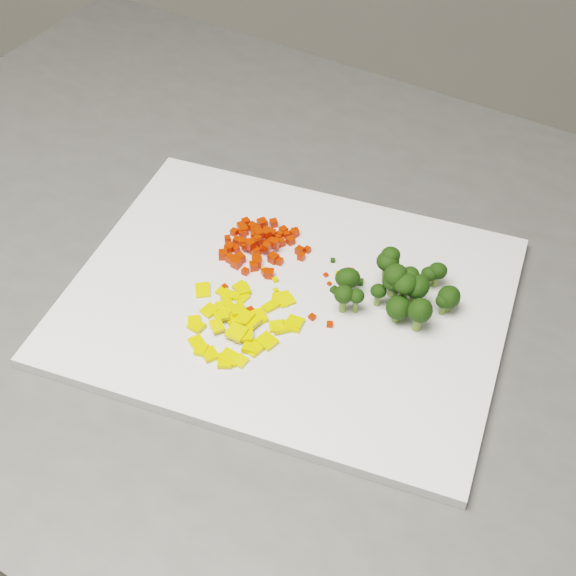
% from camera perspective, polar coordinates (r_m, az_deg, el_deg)
% --- Properties ---
extents(counter_block, '(1.24, 1.05, 0.90)m').
position_cam_1_polar(counter_block, '(1.15, -0.34, -14.80)').
color(counter_block, '#4C4C4A').
rests_on(counter_block, ground).
extents(cutting_board, '(0.44, 0.37, 0.01)m').
position_cam_1_polar(cutting_board, '(0.75, 0.00, -0.82)').
color(cutting_board, silver).
rests_on(cutting_board, counter_block).
extents(carrot_pile, '(0.09, 0.09, 0.02)m').
position_cam_1_polar(carrot_pile, '(0.78, -1.82, 3.32)').
color(carrot_pile, red).
rests_on(carrot_pile, cutting_board).
extents(pepper_pile, '(0.10, 0.10, 0.01)m').
position_cam_1_polar(pepper_pile, '(0.72, -3.52, -1.92)').
color(pepper_pile, '#E1BC0B').
rests_on(pepper_pile, cutting_board).
extents(broccoli_pile, '(0.11, 0.11, 0.05)m').
position_cam_1_polar(broccoli_pile, '(0.73, 7.68, 0.64)').
color(broccoli_pile, black).
rests_on(broccoli_pile, cutting_board).
extents(carrot_cube_0, '(0.01, 0.01, 0.01)m').
position_cam_1_polar(carrot_cube_0, '(0.79, -0.49, 3.25)').
color(carrot_cube_0, red).
rests_on(carrot_cube_0, carrot_pile).
extents(carrot_cube_1, '(0.01, 0.01, 0.01)m').
position_cam_1_polar(carrot_cube_1, '(0.77, -2.24, 2.15)').
color(carrot_cube_1, red).
rests_on(carrot_cube_1, carrot_pile).
extents(carrot_cube_2, '(0.01, 0.01, 0.01)m').
position_cam_1_polar(carrot_cube_2, '(0.79, -1.27, 3.22)').
color(carrot_cube_2, red).
rests_on(carrot_cube_2, carrot_pile).
extents(carrot_cube_3, '(0.01, 0.01, 0.01)m').
position_cam_1_polar(carrot_cube_3, '(0.78, -4.64, 2.37)').
color(carrot_cube_3, red).
rests_on(carrot_cube_3, carrot_pile).
extents(carrot_cube_4, '(0.01, 0.01, 0.01)m').
position_cam_1_polar(carrot_cube_4, '(0.79, -3.75, 2.79)').
color(carrot_cube_4, red).
rests_on(carrot_cube_4, carrot_pile).
extents(carrot_cube_5, '(0.01, 0.01, 0.01)m').
position_cam_1_polar(carrot_cube_5, '(0.80, 0.51, 4.00)').
color(carrot_cube_5, red).
rests_on(carrot_cube_5, carrot_pile).
extents(carrot_cube_6, '(0.01, 0.01, 0.01)m').
position_cam_1_polar(carrot_cube_6, '(0.76, -1.33, 1.02)').
color(carrot_cube_6, red).
rests_on(carrot_cube_6, carrot_pile).
extents(carrot_cube_7, '(0.01, 0.01, 0.01)m').
position_cam_1_polar(carrot_cube_7, '(0.79, 0.18, 3.38)').
color(carrot_cube_7, red).
rests_on(carrot_cube_7, carrot_pile).
extents(carrot_cube_8, '(0.01, 0.01, 0.01)m').
position_cam_1_polar(carrot_cube_8, '(0.79, -2.08, 3.85)').
color(carrot_cube_8, red).
rests_on(carrot_cube_8, carrot_pile).
extents(carrot_cube_9, '(0.01, 0.01, 0.01)m').
position_cam_1_polar(carrot_cube_9, '(0.80, -1.54, 4.08)').
color(carrot_cube_9, red).
rests_on(carrot_cube_9, carrot_pile).
extents(carrot_cube_10, '(0.01, 0.01, 0.01)m').
position_cam_1_polar(carrot_cube_10, '(0.78, -4.09, 2.09)').
color(carrot_cube_10, red).
rests_on(carrot_cube_10, carrot_pile).
extents(carrot_cube_11, '(0.01, 0.01, 0.01)m').
position_cam_1_polar(carrot_cube_11, '(0.81, -1.04, 4.64)').
color(carrot_cube_11, red).
rests_on(carrot_cube_11, carrot_pile).
extents(carrot_cube_12, '(0.01, 0.01, 0.01)m').
position_cam_1_polar(carrot_cube_12, '(0.77, -1.04, 2.13)').
color(carrot_cube_12, red).
rests_on(carrot_cube_12, carrot_pile).
extents(carrot_cube_13, '(0.01, 0.01, 0.01)m').
position_cam_1_polar(carrot_cube_13, '(0.78, -2.17, 3.52)').
color(carrot_cube_13, red).
rests_on(carrot_cube_13, carrot_pile).
extents(carrot_cube_14, '(0.01, 0.01, 0.01)m').
position_cam_1_polar(carrot_cube_14, '(0.81, -3.12, 4.60)').
color(carrot_cube_14, red).
rests_on(carrot_cube_14, carrot_pile).
extents(carrot_cube_15, '(0.01, 0.01, 0.01)m').
position_cam_1_polar(carrot_cube_15, '(0.79, -1.34, 3.24)').
color(carrot_cube_15, red).
rests_on(carrot_cube_15, carrot_pile).
extents(carrot_cube_16, '(0.01, 0.01, 0.01)m').
position_cam_1_polar(carrot_cube_16, '(0.80, -0.12, 3.82)').
color(carrot_cube_16, red).
rests_on(carrot_cube_16, carrot_pile).
extents(carrot_cube_17, '(0.01, 0.01, 0.01)m').
position_cam_1_polar(carrot_cube_17, '(0.78, -3.20, 3.27)').
color(carrot_cube_17, red).
rests_on(carrot_cube_17, carrot_pile).
extents(carrot_cube_18, '(0.01, 0.01, 0.01)m').
position_cam_1_polar(carrot_cube_18, '(0.77, -0.62, 1.91)').
color(carrot_cube_18, red).
rests_on(carrot_cube_18, carrot_pile).
extents(carrot_cube_19, '(0.01, 0.01, 0.01)m').
position_cam_1_polar(carrot_cube_19, '(0.78, 0.83, 2.67)').
color(carrot_cube_19, red).
rests_on(carrot_cube_19, carrot_pile).
extents(carrot_cube_20, '(0.01, 0.01, 0.01)m').
position_cam_1_polar(carrot_cube_20, '(0.81, -3.07, 4.65)').
color(carrot_cube_20, red).
rests_on(carrot_cube_20, carrot_pile).
extents(carrot_cube_21, '(0.01, 0.01, 0.01)m').
position_cam_1_polar(carrot_cube_21, '(0.78, -0.93, 3.21)').
color(carrot_cube_21, red).
rests_on(carrot_cube_21, carrot_pile).
extents(carrot_cube_22, '(0.01, 0.01, 0.01)m').
position_cam_1_polar(carrot_cube_22, '(0.78, -2.69, 3.11)').
color(carrot_cube_22, red).
rests_on(carrot_cube_22, carrot_pile).
extents(carrot_cube_23, '(0.01, 0.01, 0.01)m').
position_cam_1_polar(carrot_cube_23, '(0.79, -4.13, 2.90)').
color(carrot_cube_23, red).
rests_on(carrot_cube_23, carrot_pile).
extents(carrot_cube_24, '(0.01, 0.01, 0.01)m').
position_cam_1_polar(carrot_cube_24, '(0.78, -1.52, 2.96)').
color(carrot_cube_24, red).
rests_on(carrot_cube_24, carrot_pile).
extents(carrot_cube_25, '(0.01, 0.01, 0.01)m').
position_cam_1_polar(carrot_cube_25, '(0.79, -1.53, 3.91)').
color(carrot_cube_25, red).
rests_on(carrot_cube_25, carrot_pile).
extents(carrot_cube_26, '(0.01, 0.01, 0.01)m').
position_cam_1_polar(carrot_cube_26, '(0.78, 0.95, 2.25)').
color(carrot_cube_26, red).
rests_on(carrot_cube_26, carrot_pile).
extents(carrot_cube_27, '(0.01, 0.01, 0.01)m').
position_cam_1_polar(carrot_cube_27, '(0.81, -1.84, 4.62)').
color(carrot_cube_27, red).
rests_on(carrot_cube_27, carrot_pile).
extents(carrot_cube_28, '(0.01, 0.01, 0.01)m').
position_cam_1_polar(carrot_cube_28, '(0.79, -1.05, 3.23)').
color(carrot_cube_28, red).
rests_on(carrot_cube_28, carrot_pile).
extents(carrot_cube_29, '(0.01, 0.01, 0.01)m').
position_cam_1_polar(carrot_cube_29, '(0.80, 0.44, 3.91)').
color(carrot_cube_29, red).
rests_on(carrot_cube_29, carrot_pile).
extents(carrot_cube_30, '(0.01, 0.01, 0.01)m').
position_cam_1_polar(carrot_cube_30, '(0.79, -1.76, 3.17)').
color(carrot_cube_30, red).
rests_on(carrot_cube_30, carrot_pile).
extents(carrot_cube_31, '(0.01, 0.01, 0.01)m').
position_cam_1_polar(carrot_cube_31, '(0.80, -3.27, 3.94)').
color(carrot_cube_31, red).
rests_on(carrot_cube_31, carrot_pile).
extents(carrot_cube_32, '(0.01, 0.01, 0.01)m').
position_cam_1_polar(carrot_cube_32, '(0.79, -2.73, 2.81)').
color(carrot_cube_32, red).
rests_on(carrot_cube_32, carrot_pile).
extents(carrot_cube_33, '(0.01, 0.01, 0.01)m').
position_cam_1_polar(carrot_cube_33, '(0.81, -2.25, 4.18)').
color(carrot_cube_33, red).
rests_on(carrot_cube_33, carrot_pile).
extents(carrot_cube_34, '(0.01, 0.01, 0.01)m').
position_cam_1_polar(carrot_cube_34, '(0.77, -3.70, 1.76)').
color(carrot_cube_34, red).
rests_on(carrot_cube_34, carrot_pile).
extents(carrot_cube_35, '(0.01, 0.01, 0.01)m').
position_cam_1_polar(carrot_cube_35, '(0.80, -0.71, 3.61)').
color(carrot_cube_35, red).
rests_on(carrot_cube_35, carrot_pile).
extents(carrot_cube_36, '(0.01, 0.01, 0.01)m').
position_cam_1_polar(carrot_cube_36, '(0.76, -3.06, 1.18)').
color(carrot_cube_36, red).
rests_on(carrot_cube_36, carrot_pile).
extents(carrot_cube_37, '(0.01, 0.01, 0.01)m').
position_cam_1_polar(carrot_cube_37, '(0.80, -3.20, 4.13)').
color(carrot_cube_37, red).
rests_on(carrot_cube_37, carrot_pile).
extents(carrot_cube_38, '(0.01, 0.01, 0.01)m').
position_cam_1_polar(carrot_cube_38, '(0.77, -3.46, 2.11)').
color(carrot_cube_38, red).
rests_on(carrot_cube_38, carrot_pile).
extents(carrot_cube_39, '(0.01, 0.01, 0.01)m').
position_cam_1_polar(carrot_cube_39, '(0.79, -3.65, 3.38)').
color(carrot_cube_39, red).
rests_on(carrot_cube_39, carrot_pile).
extents(carrot_cube_40, '(0.01, 0.01, 0.01)m').
position_cam_1_polar(carrot_cube_40, '(0.78, 1.39, 2.74)').
color(carrot_cube_40, red).
rests_on(carrot_cube_40, carrot_pile).
extents(carrot_cube_41, '(0.01, 0.01, 0.01)m').
position_cam_1_polar(carrot_cube_41, '(0.80, -4.31, 3.49)').
color(carrot_cube_41, red).
rests_on(carrot_cube_41, carrot_pile).
extents(carrot_cube_42, '(0.01, 0.01, 0.01)m').
position_cam_1_polar(carrot_cube_42, '(0.79, -2.32, 3.42)').
color(carrot_cube_42, red).
rests_on(carrot_cube_42, carrot_pile).
extents(carrot_cube_43, '(0.01, 0.01, 0.01)m').
position_cam_1_polar(carrot_cube_43, '(0.77, -2.24, 1.82)').
color(carrot_cube_43, red).
rests_on(carrot_cube_43, carrot_pile).
extents(carrot_cube_44, '(0.01, 0.01, 0.01)m').
position_cam_1_polar(carrot_cube_44, '(0.80, -0.55, 3.85)').
color(carrot_cube_44, red).
rests_on(carrot_cube_44, carrot_pile).
extents(carrot_cube_45, '(0.01, 0.01, 0.01)m').
position_cam_1_polar(carrot_cube_45, '(0.81, -3.01, 4.72)').
color(carrot_cube_45, red).
rests_on(carrot_cube_45, carrot_pile).
extents(carrot_cube_46, '(0.01, 0.01, 0.01)m').
position_cam_1_polar(carrot_cube_46, '(0.80, -3.85, 3.99)').
color(carrot_cube_46, red).
rests_on(carrot_cube_46, carrot_pile).
extents(carrot_cube_47, '(0.01, 0.01, 0.01)m').
position_cam_1_polar(carrot_cube_47, '(0.79, -2.38, 3.45)').
color(carrot_cube_47, red).
rests_on(carrot_cube_47, carrot_pile).
extents(carrot_cube_48, '(0.01, 0.01, 0.01)m').
position_cam_1_polar(carrot_cube_48, '(0.79, -1.22, 3.09)').
color(carrot_cube_48, red).
rests_on(carrot_cube_48, carrot_pile).
extents(carrot_cube_49, '(0.01, 0.01, 0.01)m').
position_cam_1_polar(carrot_cube_49, '(0.78, -2.73, 3.13)').
color(carrot_cube_49, red).
rests_on(carrot_cube_49, carrot_pile).
extents(carrot_cube_50, '(0.01, 0.01, 0.01)m').
position_cam_1_polar(carrot_cube_50, '(0.78, -1.76, 2.85)').
color(carrot_cube_50, red).
rests_on(carrot_cube_50, carrot_pile).
extents(carrot_cube_51, '(0.01, 0.01, 0.01)m').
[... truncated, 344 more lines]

